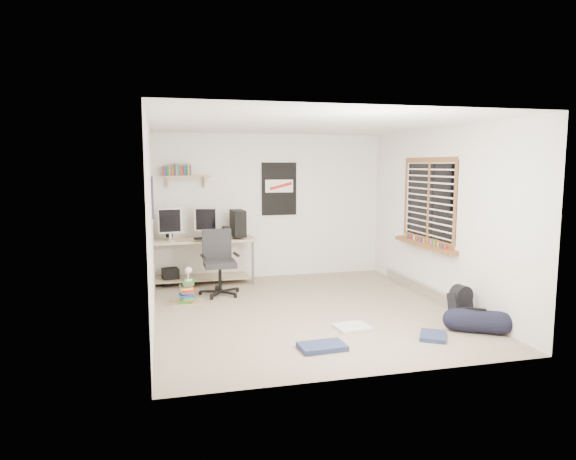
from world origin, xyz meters
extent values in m
cube|color=gray|center=(0.00, 0.00, -0.01)|extent=(4.00, 4.50, 0.01)
cube|color=white|center=(0.00, 0.00, 2.50)|extent=(4.00, 4.50, 0.01)
cube|color=silver|center=(0.00, 2.25, 1.25)|extent=(4.00, 0.01, 2.50)
cube|color=silver|center=(-2.00, 0.00, 1.25)|extent=(0.01, 4.50, 2.50)
cube|color=silver|center=(2.00, 0.00, 1.25)|extent=(0.01, 4.50, 2.50)
cube|color=tan|center=(-1.24, 2.00, 0.36)|extent=(1.90, 1.37, 0.79)
cube|color=#ABABB0|center=(-1.74, 1.83, 1.00)|extent=(0.37, 0.12, 0.41)
cube|color=#ACADB2|center=(-1.17, 1.96, 0.99)|extent=(0.37, 0.17, 0.39)
cube|color=black|center=(-0.64, 1.86, 1.01)|extent=(0.23, 0.43, 0.44)
cube|color=black|center=(-1.17, 1.68, 0.80)|extent=(0.41, 0.17, 0.02)
cube|color=black|center=(-1.75, 2.00, 0.88)|extent=(0.11, 0.11, 0.18)
cube|color=black|center=(-0.87, 1.68, 0.89)|extent=(0.11, 0.11, 0.19)
cube|color=#262629|center=(-1.03, 1.14, 0.49)|extent=(0.70, 0.70, 1.00)
cube|color=tan|center=(-1.45, 2.14, 1.78)|extent=(0.80, 0.22, 0.24)
cube|color=black|center=(0.15, 2.23, 1.55)|extent=(0.62, 0.03, 0.92)
cube|color=navy|center=(-1.99, 1.20, 1.50)|extent=(0.02, 0.42, 0.60)
cube|color=brown|center=(1.95, 0.30, 1.45)|extent=(0.10, 1.50, 1.26)
cube|color=#B7B2A8|center=(1.96, 0.30, 0.09)|extent=(0.08, 2.50, 0.18)
cube|color=black|center=(1.75, -0.96, 0.20)|extent=(0.30, 0.25, 0.36)
cylinder|color=black|center=(1.72, -1.38, 0.14)|extent=(0.37, 0.37, 0.53)
cube|color=silver|center=(0.33, -0.88, 0.02)|extent=(0.43, 0.38, 0.04)
cube|color=navy|center=(-0.24, -1.46, 0.03)|extent=(0.51, 0.34, 0.05)
cube|color=navy|center=(1.11, -1.43, 0.03)|extent=(0.44, 0.47, 0.05)
cube|color=brown|center=(-1.54, 0.80, 0.15)|extent=(0.49, 0.44, 0.28)
cube|color=white|center=(-1.52, 0.78, 0.38)|extent=(0.14, 0.19, 0.18)
cube|color=black|center=(-1.75, 1.97, 0.14)|extent=(0.29, 0.29, 0.28)
camera|label=1|loc=(-1.89, -6.52, 1.98)|focal=32.00mm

